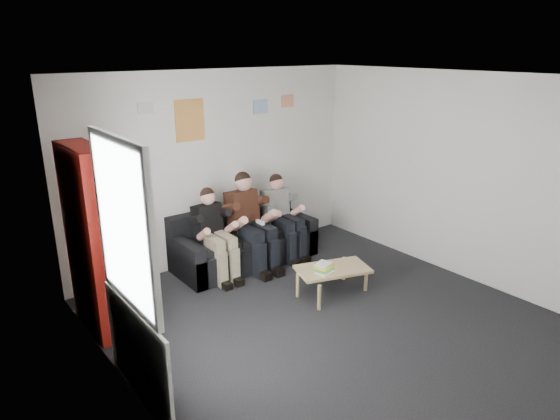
{
  "coord_description": "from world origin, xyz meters",
  "views": [
    {
      "loc": [
        -3.51,
        -3.48,
        2.99
      ],
      "look_at": [
        0.19,
        1.3,
        0.99
      ],
      "focal_mm": 32.0,
      "sensor_mm": 36.0,
      "label": 1
    }
  ],
  "objects_px": {
    "coffee_table": "(333,271)",
    "person_left": "(215,235)",
    "person_middle": "(251,223)",
    "sofa": "(244,243)",
    "bookshelf": "(93,241)",
    "person_right": "(283,217)"
  },
  "relations": [
    {
      "from": "sofa",
      "to": "person_right",
      "type": "xyz_separation_m",
      "value": [
        0.57,
        -0.19,
        0.33
      ]
    },
    {
      "from": "sofa",
      "to": "person_middle",
      "type": "bearing_deg",
      "value": -90.0
    },
    {
      "from": "person_right",
      "to": "coffee_table",
      "type": "bearing_deg",
      "value": -94.3
    },
    {
      "from": "sofa",
      "to": "bookshelf",
      "type": "distance_m",
      "value": 2.4
    },
    {
      "from": "sofa",
      "to": "bookshelf",
      "type": "xyz_separation_m",
      "value": [
        -2.23,
        -0.49,
        0.74
      ]
    },
    {
      "from": "person_middle",
      "to": "person_right",
      "type": "bearing_deg",
      "value": -1.15
    },
    {
      "from": "bookshelf",
      "to": "person_middle",
      "type": "xyz_separation_m",
      "value": [
        2.23,
        0.29,
        -0.37
      ]
    },
    {
      "from": "sofa",
      "to": "person_middle",
      "type": "xyz_separation_m",
      "value": [
        0.0,
        -0.2,
        0.37
      ]
    },
    {
      "from": "person_left",
      "to": "person_middle",
      "type": "relative_size",
      "value": 0.91
    },
    {
      "from": "coffee_table",
      "to": "person_left",
      "type": "height_order",
      "value": "person_left"
    },
    {
      "from": "sofa",
      "to": "person_right",
      "type": "relative_size",
      "value": 1.67
    },
    {
      "from": "person_left",
      "to": "coffee_table",
      "type": "bearing_deg",
      "value": -63.03
    },
    {
      "from": "bookshelf",
      "to": "coffee_table",
      "type": "distance_m",
      "value": 2.84
    },
    {
      "from": "person_left",
      "to": "person_right",
      "type": "relative_size",
      "value": 0.99
    },
    {
      "from": "person_left",
      "to": "person_middle",
      "type": "xyz_separation_m",
      "value": [
        0.57,
        -0.01,
        0.05
      ]
    },
    {
      "from": "coffee_table",
      "to": "person_left",
      "type": "distance_m",
      "value": 1.62
    },
    {
      "from": "bookshelf",
      "to": "coffee_table",
      "type": "height_order",
      "value": "bookshelf"
    },
    {
      "from": "sofa",
      "to": "person_middle",
      "type": "relative_size",
      "value": 1.53
    },
    {
      "from": "person_left",
      "to": "person_middle",
      "type": "distance_m",
      "value": 0.57
    },
    {
      "from": "person_middle",
      "to": "person_left",
      "type": "bearing_deg",
      "value": 177.42
    },
    {
      "from": "sofa",
      "to": "coffee_table",
      "type": "height_order",
      "value": "sofa"
    },
    {
      "from": "sofa",
      "to": "coffee_table",
      "type": "distance_m",
      "value": 1.54
    }
  ]
}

